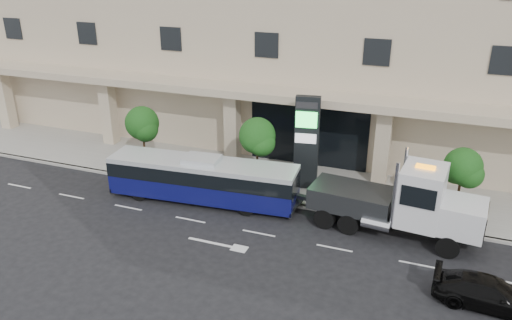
{
  "coord_description": "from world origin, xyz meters",
  "views": [
    {
      "loc": [
        7.79,
        -22.57,
        13.59
      ],
      "look_at": [
        -1.48,
        2.0,
        2.55
      ],
      "focal_mm": 35.0,
      "sensor_mm": 36.0,
      "label": 1
    }
  ],
  "objects_px": {
    "tow_truck": "(402,203)",
    "black_sedan": "(488,293)",
    "signage_pylon": "(307,142)",
    "city_bus": "(202,179)"
  },
  "relations": [
    {
      "from": "tow_truck",
      "to": "black_sedan",
      "type": "bearing_deg",
      "value": -42.45
    },
    {
      "from": "black_sedan",
      "to": "signage_pylon",
      "type": "bearing_deg",
      "value": 54.25
    },
    {
      "from": "city_bus",
      "to": "signage_pylon",
      "type": "height_order",
      "value": "signage_pylon"
    },
    {
      "from": "black_sedan",
      "to": "signage_pylon",
      "type": "xyz_separation_m",
      "value": [
        -10.0,
        7.97,
        2.44
      ]
    },
    {
      "from": "tow_truck",
      "to": "city_bus",
      "type": "bearing_deg",
      "value": -173.52
    },
    {
      "from": "signage_pylon",
      "to": "tow_truck",
      "type": "bearing_deg",
      "value": -38.97
    },
    {
      "from": "city_bus",
      "to": "black_sedan",
      "type": "relative_size",
      "value": 2.55
    },
    {
      "from": "city_bus",
      "to": "signage_pylon",
      "type": "distance_m",
      "value": 6.52
    },
    {
      "from": "tow_truck",
      "to": "signage_pylon",
      "type": "bearing_deg",
      "value": 155.45
    },
    {
      "from": "city_bus",
      "to": "tow_truck",
      "type": "xyz_separation_m",
      "value": [
        11.15,
        0.15,
        0.41
      ]
    }
  ]
}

